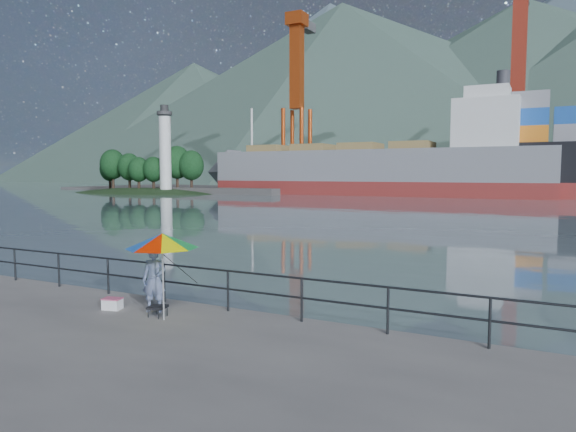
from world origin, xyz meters
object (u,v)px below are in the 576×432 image
object	(u,v)px
fisherman	(154,280)
cooler_bag	(112,304)
bulk_carrier	(384,168)
beach_umbrella	(162,241)

from	to	relation	value
fisherman	cooler_bag	bearing A→B (deg)	173.92
fisherman	bulk_carrier	bearing A→B (deg)	78.96
beach_umbrella	bulk_carrier	distance (m)	73.72
cooler_bag	bulk_carrier	distance (m)	73.29
beach_umbrella	bulk_carrier	xyz separation A→B (m)	(-15.80, 71.97, 2.24)
fisherman	bulk_carrier	size ratio (longest dim) A/B	0.03
beach_umbrella	bulk_carrier	bearing A→B (deg)	102.38
fisherman	beach_umbrella	xyz separation A→B (m)	(0.69, -0.47, 1.05)
beach_umbrella	fisherman	bearing A→B (deg)	145.54
fisherman	cooler_bag	distance (m)	1.30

